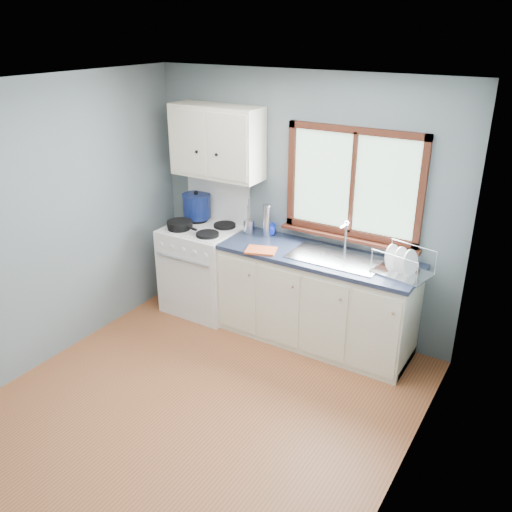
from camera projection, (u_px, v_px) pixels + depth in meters
The scene contains 18 objects.
floor at pixel (192, 414), 4.34m from camera, with size 3.20×3.60×0.02m, color #9F5A32.
ceiling at pixel (173, 87), 3.34m from camera, with size 3.20×3.60×0.02m, color white.
wall_back at pixel (301, 204), 5.26m from camera, with size 3.20×0.02×2.50m, color slate.
wall_left at pixel (35, 230), 4.62m from camera, with size 0.02×3.60×2.50m, color slate.
wall_right at pixel (407, 335), 3.07m from camera, with size 0.02×3.60×2.50m, color slate.
gas_range at pixel (204, 266), 5.75m from camera, with size 0.76×0.69×1.36m.
base_cabinets at pixel (316, 303), 5.17m from camera, with size 1.85×0.60×0.88m.
countertop at pixel (318, 256), 4.98m from camera, with size 1.89×0.64×0.04m, color #1A2337.
sink at pixel (336, 264), 4.91m from camera, with size 0.84×0.46×0.44m.
window at pixel (352, 191), 4.88m from camera, with size 1.36×0.10×1.03m.
upper_cabinets at pixel (217, 142), 5.30m from camera, with size 0.95×0.35×0.70m.
skillet at pixel (180, 224), 5.52m from camera, with size 0.42×0.32×0.05m.
stockpot at pixel (197, 206), 5.72m from camera, with size 0.33×0.33×0.30m.
utensil_crock at pixel (249, 227), 5.43m from camera, with size 0.14×0.14×0.36m.
thermos at pixel (267, 221), 5.31m from camera, with size 0.08×0.08×0.33m, color silver.
soap_bottle at pixel (270, 225), 5.33m from camera, with size 0.10×0.10×0.25m, color #1027D3.
dish_towel at pixel (261, 250), 5.02m from camera, with size 0.28×0.20×0.02m, color #DD5C2D.
dish_rack at pixel (402, 267), 4.57m from camera, with size 0.51×0.42×0.23m.
Camera 1 is at (2.26, -2.70, 2.88)m, focal length 38.00 mm.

